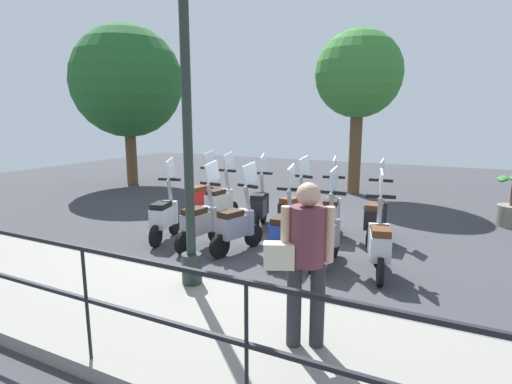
# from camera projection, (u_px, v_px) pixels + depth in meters

# --- Properties ---
(ground_plane) EXTENTS (28.00, 28.00, 0.00)m
(ground_plane) POSITION_uv_depth(u_px,v_px,m) (275.00, 244.00, 7.36)
(ground_plane) COLOR #38383D
(promenade_walkway) EXTENTS (2.20, 20.00, 0.15)m
(promenade_walkway) POSITION_uv_depth(u_px,v_px,m) (166.00, 315.00, 4.57)
(promenade_walkway) COLOR gray
(promenade_walkway) RESTS_ON ground_plane
(fence_railing) EXTENTS (0.04, 16.03, 1.07)m
(fence_railing) POSITION_uv_depth(u_px,v_px,m) (85.00, 280.00, 3.49)
(fence_railing) COLOR black
(fence_railing) RESTS_ON promenade_walkway
(lamp_post_near) EXTENTS (0.26, 0.90, 4.71)m
(lamp_post_near) POSITION_uv_depth(u_px,v_px,m) (187.00, 122.00, 4.89)
(lamp_post_near) COLOR #232D28
(lamp_post_near) RESTS_ON promenade_walkway
(pedestrian_with_bag) EXTENTS (0.49, 0.60, 1.59)m
(pedestrian_with_bag) POSITION_uv_depth(u_px,v_px,m) (305.00, 253.00, 3.67)
(pedestrian_with_bag) COLOR #28282D
(pedestrian_with_bag) RESTS_ON promenade_walkway
(tree_large) EXTENTS (3.64, 3.64, 5.26)m
(tree_large) POSITION_uv_depth(u_px,v_px,m) (127.00, 82.00, 13.17)
(tree_large) COLOR brown
(tree_large) RESTS_ON ground_plane
(tree_distant) EXTENTS (2.51, 2.51, 4.78)m
(tree_distant) POSITION_uv_depth(u_px,v_px,m) (359.00, 75.00, 11.52)
(tree_distant) COLOR brown
(tree_distant) RESTS_ON ground_plane
(potted_palm) EXTENTS (1.06, 0.66, 1.05)m
(potted_palm) POSITION_uv_depth(u_px,v_px,m) (512.00, 206.00, 8.48)
(potted_palm) COLOR slate
(potted_palm) RESTS_ON ground_plane
(scooter_near_0) EXTENTS (1.22, 0.51, 1.54)m
(scooter_near_0) POSITION_uv_depth(u_px,v_px,m) (379.00, 243.00, 5.85)
(scooter_near_0) COLOR black
(scooter_near_0) RESTS_ON ground_plane
(scooter_near_1) EXTENTS (1.23, 0.44, 1.54)m
(scooter_near_1) POSITION_uv_depth(u_px,v_px,m) (325.00, 236.00, 6.19)
(scooter_near_1) COLOR black
(scooter_near_1) RESTS_ON ground_plane
(scooter_near_2) EXTENTS (1.23, 0.44, 1.54)m
(scooter_near_2) POSITION_uv_depth(u_px,v_px,m) (284.00, 231.00, 6.46)
(scooter_near_2) COLOR black
(scooter_near_2) RESTS_ON ground_plane
(scooter_near_3) EXTENTS (1.20, 0.53, 1.54)m
(scooter_near_3) POSITION_uv_depth(u_px,v_px,m) (237.00, 225.00, 6.84)
(scooter_near_3) COLOR black
(scooter_near_3) RESTS_ON ground_plane
(scooter_near_4) EXTENTS (1.23, 0.46, 1.54)m
(scooter_near_4) POSITION_uv_depth(u_px,v_px,m) (201.00, 222.00, 7.03)
(scooter_near_4) COLOR black
(scooter_near_4) RESTS_ON ground_plane
(scooter_near_5) EXTENTS (1.21, 0.52, 1.54)m
(scooter_near_5) POSITION_uv_depth(u_px,v_px,m) (165.00, 216.00, 7.48)
(scooter_near_5) COLOR black
(scooter_near_5) RESTS_ON ground_plane
(scooter_far_0) EXTENTS (1.23, 0.44, 1.54)m
(scooter_far_0) POSITION_uv_depth(u_px,v_px,m) (376.00, 217.00, 7.39)
(scooter_far_0) COLOR black
(scooter_far_0) RESTS_ON ground_plane
(scooter_far_1) EXTENTS (1.23, 0.47, 1.54)m
(scooter_far_1) POSITION_uv_depth(u_px,v_px,m) (331.00, 212.00, 7.76)
(scooter_far_1) COLOR black
(scooter_far_1) RESTS_ON ground_plane
(scooter_far_2) EXTENTS (1.22, 0.50, 1.54)m
(scooter_far_2) POSITION_uv_depth(u_px,v_px,m) (294.00, 210.00, 7.93)
(scooter_far_2) COLOR black
(scooter_far_2) RESTS_ON ground_plane
(scooter_far_3) EXTENTS (1.21, 0.52, 1.54)m
(scooter_far_3) POSITION_uv_depth(u_px,v_px,m) (260.00, 206.00, 8.31)
(scooter_far_3) COLOR black
(scooter_far_3) RESTS_ON ground_plane
(scooter_far_4) EXTENTS (1.23, 0.44, 1.54)m
(scooter_far_4) POSITION_uv_depth(u_px,v_px,m) (220.00, 201.00, 8.75)
(scooter_far_4) COLOR black
(scooter_far_4) RESTS_ON ground_plane
(scooter_far_5) EXTENTS (1.23, 0.46, 1.54)m
(scooter_far_5) POSITION_uv_depth(u_px,v_px,m) (201.00, 198.00, 9.13)
(scooter_far_5) COLOR black
(scooter_far_5) RESTS_ON ground_plane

